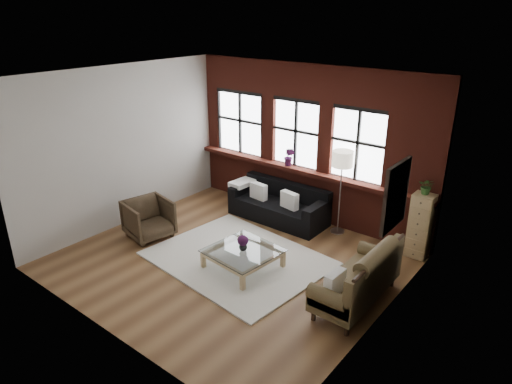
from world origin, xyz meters
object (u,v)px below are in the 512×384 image
Objects in this scene: vintage_settee at (357,275)px; vase at (243,246)px; drawer_chest at (421,225)px; armchair at (149,219)px; floor_lamp at (340,189)px; dark_sofa at (278,203)px; coffee_table at (243,259)px.

vintage_settee is 12.13× the size of vase.
drawer_chest is (0.23, 2.00, 0.12)m from vintage_settee.
armchair is at bearing -172.63° from vintage_settee.
floor_lamp reaches higher than vintage_settee.
dark_sofa is 3.11m from vintage_settee.
drawer_chest is (4.38, 2.54, 0.22)m from armchair.
armchair is at bearing -174.29° from coffee_table.
drawer_chest is 0.65× the size of floor_lamp.
coffee_table is (0.68, -1.96, -0.20)m from dark_sofa.
dark_sofa reaches higher than armchair.
armchair reaches higher than coffee_table.
vintage_settee is 2.01m from coffee_table.
vase is at bearing -90.00° from coffee_table.
vase is (0.68, -1.96, 0.05)m from dark_sofa.
vintage_settee is at bearing 9.21° from coffee_table.
coffee_table is (2.20, 0.22, -0.20)m from armchair.
coffee_table is at bearing -170.79° from vintage_settee.
floor_lamp reaches higher than vase.
dark_sofa is at bearing -168.25° from floor_lamp.
drawer_chest reaches higher than vintage_settee.
vintage_settee reaches higher than coffee_table.
drawer_chest is at bearing 7.05° from dark_sofa.
dark_sofa is 1.41m from floor_lamp.
dark_sofa is 14.21× the size of vase.
vintage_settee is at bearing -96.45° from drawer_chest.
floor_lamp is (-1.58, -0.09, 0.32)m from drawer_chest.
floor_lamp reaches higher than dark_sofa.
coffee_table is (-1.96, -0.32, -0.30)m from vintage_settee.
dark_sofa reaches higher than vase.
vintage_settee is (2.63, -1.65, 0.10)m from dark_sofa.
coffee_table is 0.59× the size of floor_lamp.
vintage_settee is at bearing -32.01° from dark_sofa.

